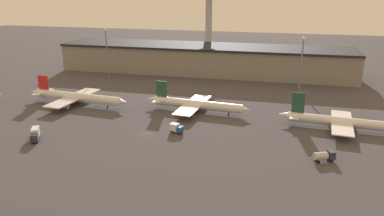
{
  "coord_description": "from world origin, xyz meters",
  "views": [
    {
      "loc": [
        43.72,
        -113.21,
        49.2
      ],
      "look_at": [
        12.93,
        13.56,
        6.0
      ],
      "focal_mm": 35.0,
      "sensor_mm": 36.0,
      "label": 1
    }
  ],
  "objects_px": {
    "airplane_1": "(77,97)",
    "airplane_3": "(347,122)",
    "airplane_2": "(196,105)",
    "control_tower": "(209,17)",
    "service_vehicle_3": "(176,128)",
    "service_vehicle_2": "(324,156)",
    "service_vehicle_0": "(35,134)"
  },
  "relations": [
    {
      "from": "service_vehicle_0",
      "to": "service_vehicle_2",
      "type": "bearing_deg",
      "value": 65.4
    },
    {
      "from": "airplane_1",
      "to": "control_tower",
      "type": "bearing_deg",
      "value": 79.46
    },
    {
      "from": "airplane_2",
      "to": "control_tower",
      "type": "relative_size",
      "value": 0.89
    },
    {
      "from": "airplane_3",
      "to": "service_vehicle_0",
      "type": "distance_m",
      "value": 107.06
    },
    {
      "from": "airplane_1",
      "to": "airplane_2",
      "type": "distance_m",
      "value": 51.94
    },
    {
      "from": "airplane_2",
      "to": "service_vehicle_2",
      "type": "relative_size",
      "value": 6.69
    },
    {
      "from": "service_vehicle_2",
      "to": "control_tower",
      "type": "bearing_deg",
      "value": 89.46
    },
    {
      "from": "airplane_1",
      "to": "service_vehicle_0",
      "type": "relative_size",
      "value": 6.3
    },
    {
      "from": "airplane_3",
      "to": "service_vehicle_3",
      "type": "distance_m",
      "value": 60.2
    },
    {
      "from": "airplane_1",
      "to": "service_vehicle_3",
      "type": "xyz_separation_m",
      "value": [
        50.26,
        -20.94,
        -1.44
      ]
    },
    {
      "from": "service_vehicle_0",
      "to": "service_vehicle_3",
      "type": "distance_m",
      "value": 46.98
    },
    {
      "from": "service_vehicle_0",
      "to": "control_tower",
      "type": "distance_m",
      "value": 160.13
    },
    {
      "from": "airplane_2",
      "to": "airplane_3",
      "type": "distance_m",
      "value": 56.73
    },
    {
      "from": "airplane_2",
      "to": "control_tower",
      "type": "bearing_deg",
      "value": 104.44
    },
    {
      "from": "service_vehicle_3",
      "to": "control_tower",
      "type": "bearing_deg",
      "value": 115.67
    },
    {
      "from": "airplane_3",
      "to": "service_vehicle_0",
      "type": "relative_size",
      "value": 6.28
    },
    {
      "from": "control_tower",
      "to": "service_vehicle_3",
      "type": "bearing_deg",
      "value": -83.3
    },
    {
      "from": "airplane_1",
      "to": "airplane_3",
      "type": "height_order",
      "value": "airplane_3"
    },
    {
      "from": "airplane_3",
      "to": "service_vehicle_2",
      "type": "distance_m",
      "value": 29.57
    },
    {
      "from": "airplane_2",
      "to": "airplane_3",
      "type": "relative_size",
      "value": 0.91
    },
    {
      "from": "airplane_1",
      "to": "service_vehicle_2",
      "type": "xyz_separation_m",
      "value": [
        98.3,
        -32.18,
        -1.45
      ]
    },
    {
      "from": "service_vehicle_2",
      "to": "airplane_2",
      "type": "bearing_deg",
      "value": 119.09
    },
    {
      "from": "service_vehicle_0",
      "to": "service_vehicle_2",
      "type": "xyz_separation_m",
      "value": [
        91.81,
        5.81,
        -0.31
      ]
    },
    {
      "from": "airplane_2",
      "to": "service_vehicle_0",
      "type": "distance_m",
      "value": 61.14
    },
    {
      "from": "airplane_1",
      "to": "control_tower",
      "type": "distance_m",
      "value": 124.93
    },
    {
      "from": "airplane_2",
      "to": "service_vehicle_2",
      "type": "bearing_deg",
      "value": -31.55
    },
    {
      "from": "service_vehicle_0",
      "to": "control_tower",
      "type": "xyz_separation_m",
      "value": [
        27.51,
        155.55,
        26.24
      ]
    },
    {
      "from": "airplane_3",
      "to": "service_vehicle_2",
      "type": "xyz_separation_m",
      "value": [
        -9.81,
        -27.87,
        -1.12
      ]
    },
    {
      "from": "airplane_1",
      "to": "service_vehicle_2",
      "type": "height_order",
      "value": "airplane_1"
    },
    {
      "from": "service_vehicle_2",
      "to": "service_vehicle_3",
      "type": "xyz_separation_m",
      "value": [
        -48.04,
        11.24,
        0.01
      ]
    },
    {
      "from": "airplane_1",
      "to": "service_vehicle_2",
      "type": "relative_size",
      "value": 7.38
    },
    {
      "from": "service_vehicle_3",
      "to": "control_tower",
      "type": "xyz_separation_m",
      "value": [
        -16.27,
        138.51,
        26.54
      ]
    }
  ]
}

